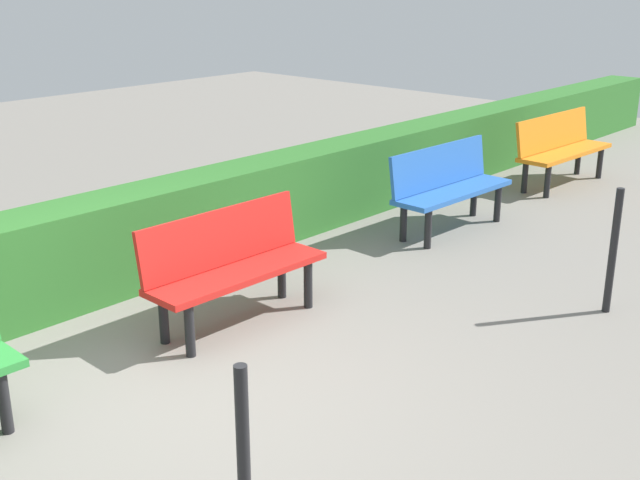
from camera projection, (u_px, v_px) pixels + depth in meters
The scene contains 7 objects.
ground_plane at pixel (159, 400), 4.99m from camera, with size 23.77×23.77×0.00m, color gray.
bench_orange at pixel (560, 146), 9.82m from camera, with size 1.62×0.52×0.86m.
bench_blue at pixel (448, 184), 8.10m from camera, with size 1.52×0.50×0.86m.
bench_red at pixel (232, 262), 5.95m from camera, with size 1.47×0.48×0.86m.
hedge_row at pixel (149, 234), 6.84m from camera, with size 19.77×0.52×0.81m, color #2D6B28.
railing_post_mid at pixel (613, 251), 6.12m from camera, with size 0.06×0.06×1.00m, color black.
railing_post_far at pixel (244, 469), 3.46m from camera, with size 0.06×0.06×1.00m, color black.
Camera 1 is at (2.56, 3.71, 2.56)m, focal length 44.91 mm.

